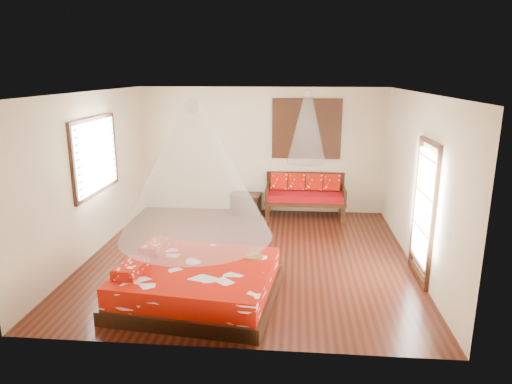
% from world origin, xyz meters
% --- Properties ---
extents(room, '(5.54, 5.54, 2.84)m').
position_xyz_m(room, '(0.00, 0.00, 1.40)').
color(room, '#33130B').
rests_on(room, ground).
extents(bed, '(2.33, 2.15, 0.64)m').
position_xyz_m(bed, '(-0.58, -1.60, 0.25)').
color(bed, black).
rests_on(bed, floor).
extents(daybed, '(1.74, 0.77, 0.94)m').
position_xyz_m(daybed, '(1.00, 2.38, 0.52)').
color(daybed, black).
rests_on(daybed, floor).
extents(storage_chest, '(0.72, 0.56, 0.46)m').
position_xyz_m(storage_chest, '(-0.32, 2.45, 0.23)').
color(storage_chest, black).
rests_on(storage_chest, floor).
extents(shutter_panel, '(1.52, 0.06, 1.32)m').
position_xyz_m(shutter_panel, '(1.00, 2.72, 1.90)').
color(shutter_panel, black).
rests_on(shutter_panel, wall_back).
extents(window_left, '(0.10, 1.74, 1.34)m').
position_xyz_m(window_left, '(-2.71, 0.20, 1.70)').
color(window_left, black).
rests_on(window_left, wall_left).
extents(glazed_door, '(0.08, 1.02, 2.16)m').
position_xyz_m(glazed_door, '(2.72, -0.60, 1.07)').
color(glazed_door, black).
rests_on(glazed_door, floor).
extents(wine_tray, '(0.26, 0.26, 0.21)m').
position_xyz_m(wine_tray, '(0.20, -1.22, 0.56)').
color(wine_tray, brown).
rests_on(wine_tray, bed).
extents(mosquito_net_main, '(2.07, 2.07, 1.80)m').
position_xyz_m(mosquito_net_main, '(-0.56, -1.60, 1.85)').
color(mosquito_net_main, white).
rests_on(mosquito_net_main, ceiling).
extents(mosquito_net_daybed, '(0.82, 0.82, 1.50)m').
position_xyz_m(mosquito_net_daybed, '(1.00, 2.25, 2.00)').
color(mosquito_net_daybed, white).
rests_on(mosquito_net_daybed, ceiling).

